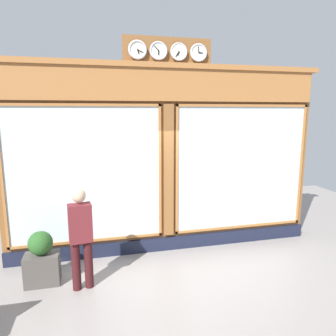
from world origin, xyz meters
TOP-DOWN VIEW (x-y plane):
  - shop_facade at (0.00, -0.13)m, footprint 6.50×0.42m
  - pedestrian at (1.70, 1.08)m, footprint 0.39×0.27m
  - planter_box at (2.37, 0.78)m, footprint 0.56×0.36m
  - planter_shrub at (2.37, 0.78)m, footprint 0.40×0.40m

SIDE VIEW (x-z plane):
  - planter_box at x=2.37m, z-range 0.00..0.53m
  - planter_shrub at x=2.37m, z-range 0.53..0.93m
  - pedestrian at x=1.70m, z-range 0.09..1.78m
  - shop_facade at x=0.00m, z-range -0.22..4.04m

